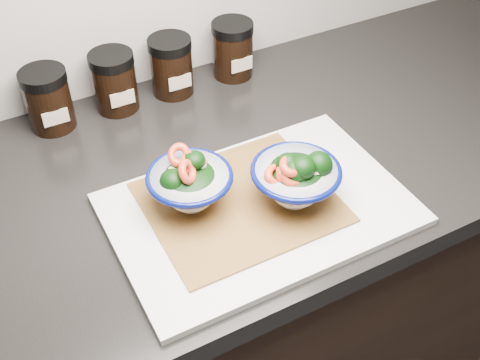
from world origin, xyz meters
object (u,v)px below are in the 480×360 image
cutting_board (259,209)px  bowl_right (296,179)px  spice_jar_c (171,66)px  spice_jar_a (48,100)px  bowl_left (189,184)px  spice_jar_b (114,81)px  spice_jar_d (233,49)px

cutting_board → bowl_right: bearing=-17.8°
bowl_right → spice_jar_c: bearing=95.5°
spice_jar_a → spice_jar_c: (0.23, 0.00, 0.00)m
cutting_board → bowl_left: bearing=150.5°
cutting_board → bowl_right: (0.05, -0.02, 0.05)m
bowl_right → spice_jar_c: (-0.04, 0.38, -0.00)m
spice_jar_a → spice_jar_b: bearing=0.0°
spice_jar_d → spice_jar_b: bearing=180.0°
bowl_left → bowl_right: (0.14, -0.07, 0.00)m
cutting_board → spice_jar_c: (0.02, 0.37, 0.05)m
spice_jar_a → spice_jar_c: size_ratio=1.00×
bowl_right → cutting_board: bearing=162.2°
bowl_left → spice_jar_a: bowl_left is taller
bowl_right → spice_jar_d: spice_jar_d is taller
bowl_left → spice_jar_c: (0.11, 0.32, -0.00)m
cutting_board → bowl_right: 0.08m
bowl_left → spice_jar_b: (-0.01, 0.32, -0.00)m
cutting_board → spice_jar_d: 0.40m
spice_jar_b → cutting_board: bearing=-75.1°
spice_jar_b → spice_jar_c: size_ratio=1.00×
bowl_left → bowl_right: size_ratio=0.95×
bowl_left → bowl_right: bowl_left is taller
spice_jar_b → spice_jar_d: same height
bowl_left → bowl_right: bearing=-25.5°
bowl_left → spice_jar_d: 0.40m
bowl_right → spice_jar_b: size_ratio=1.22×
cutting_board → spice_jar_a: (-0.22, 0.37, 0.05)m
bowl_left → spice_jar_c: 0.33m
bowl_right → spice_jar_a: spice_jar_a is taller
cutting_board → spice_jar_a: spice_jar_a is taller
spice_jar_b → spice_jar_c: same height
spice_jar_b → spice_jar_c: bearing=0.0°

